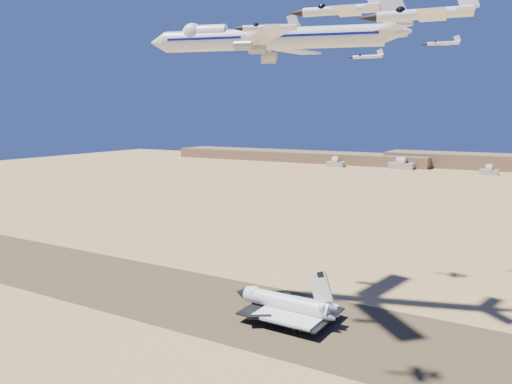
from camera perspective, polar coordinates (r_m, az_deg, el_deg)
The scene contains 13 objects.
ground at distance 178.72m, azimuth -3.40°, elevation -12.90°, with size 1200.00×1200.00×0.00m, color tan.
runway at distance 178.71m, azimuth -3.40°, elevation -12.90°, with size 600.00×50.00×0.06m, color #4F4027.
hangars at distance 639.12m, azimuth 15.79°, elevation 2.95°, with size 200.50×29.50×30.00m.
shuttle at distance 166.83m, azimuth 3.40°, elevation -12.70°, with size 37.30×23.50×18.38m.
carrier_747 at distance 168.61m, azimuth 0.76°, elevation 17.09°, with size 84.76×63.12×21.24m.
crew_a at distance 158.01m, azimuth 5.10°, elevation -15.60°, with size 0.58×0.38×1.60m, color orange.
crew_b at distance 159.17m, azimuth 6.19°, elevation -15.37°, with size 0.92×0.53×1.90m, color orange.
crew_c at distance 158.37m, azimuth 4.33°, elevation -15.52°, with size 0.97×0.49×1.65m, color orange.
chase_jet_a at distance 116.81m, azimuth 1.38°, elevation 18.26°, with size 14.61×8.69×3.77m.
chase_jet_b at distance 90.50m, azimuth 9.42°, elevation 19.85°, with size 16.23×9.12×4.07m.
chase_jet_c at distance 74.03m, azimuth 18.37°, elevation 18.77°, with size 15.42×8.61×3.86m.
chase_jet_d at distance 201.85m, azimuth 12.53°, elevation 14.87°, with size 13.90×7.68×3.47m.
chase_jet_e at distance 213.99m, azimuth 20.50°, elevation 15.64°, with size 14.59×8.32×3.68m.
Camera 1 is at (91.90, -138.35, 65.97)m, focal length 35.00 mm.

